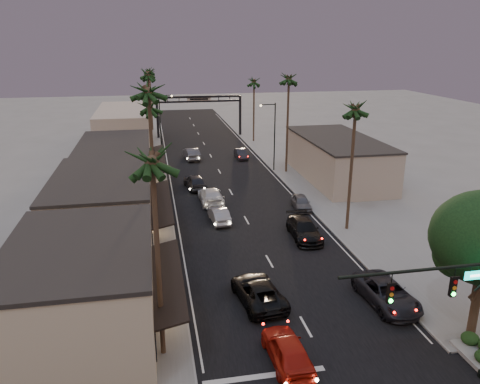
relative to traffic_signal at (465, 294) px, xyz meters
name	(u,v)px	position (x,y,z in m)	size (l,w,h in m)	color
ground	(227,184)	(-5.69, 36.00, -5.08)	(200.00, 200.00, 0.00)	slate
road	(220,173)	(-5.69, 41.00, -5.08)	(14.00, 120.00, 0.02)	black
sidewalk_left	(147,163)	(-15.19, 48.00, -5.02)	(5.00, 92.00, 0.12)	slate
sidewalk_right	(277,157)	(3.81, 48.00, -5.02)	(5.00, 92.00, 0.12)	slate
storefront_near	(83,291)	(-18.69, 8.00, -2.33)	(8.00, 12.00, 5.50)	beige
storefront_mid	(104,209)	(-18.69, 22.00, -2.33)	(8.00, 14.00, 5.50)	tan
storefront_far	(115,165)	(-18.69, 38.00, -2.58)	(8.00, 16.00, 5.00)	beige
storefront_dist	(124,127)	(-18.69, 61.00, -2.08)	(8.00, 20.00, 6.00)	tan
building_right	(337,159)	(8.31, 36.00, -2.58)	(8.00, 18.00, 5.00)	tan
traffic_signal	(465,294)	(0.00, 0.00, 0.00)	(8.51, 0.22, 7.80)	black
arch	(199,106)	(-5.69, 66.00, 0.45)	(15.20, 0.40, 7.27)	black
streetlight_right	(273,131)	(1.23, 41.00, 0.25)	(2.13, 0.30, 9.00)	black
streetlight_left	(162,119)	(-12.61, 54.00, 0.25)	(2.13, 0.30, 9.00)	black
palm_la	(152,153)	(-14.29, 5.00, 6.36)	(3.20, 3.20, 13.20)	#38281C
palm_lb	(148,87)	(-14.29, 18.00, 8.30)	(3.20, 3.20, 15.20)	#38281C
palm_lc	(149,103)	(-14.29, 32.00, 5.39)	(3.20, 3.20, 12.20)	#38281C
palm_ld	(148,72)	(-14.29, 51.00, 7.33)	(3.20, 3.20, 14.20)	#38281C
palm_ra	(356,104)	(2.91, 20.00, 6.36)	(3.20, 3.20, 13.20)	#38281C
palm_rb	(289,76)	(2.91, 40.00, 7.33)	(3.20, 3.20, 14.20)	#38281C
palm_rc	(254,79)	(2.91, 60.00, 5.39)	(3.20, 3.20, 12.20)	#38281C
palm_far	(149,69)	(-13.99, 74.00, 6.36)	(3.20, 3.20, 13.20)	#38281C
oncoming_red	(287,350)	(-7.76, 3.00, -4.27)	(1.92, 4.77, 1.63)	#9E160B
oncoming_pickup	(258,291)	(-7.91, 9.33, -4.30)	(2.60, 5.63, 1.56)	black
oncoming_silver	(219,215)	(-8.36, 24.08, -4.37)	(1.50, 4.31, 1.42)	gray
oncoming_white	(211,196)	(-8.42, 29.58, -4.25)	(2.33, 5.74, 1.66)	silver
oncoming_dgrey	(195,182)	(-9.59, 35.08, -4.24)	(1.99, 4.94, 1.68)	black
oncoming_grey_far	(191,154)	(-8.71, 49.30, -4.23)	(1.80, 5.17, 1.70)	#444449
curbside_near	(386,293)	(0.33, 7.52, -4.29)	(2.63, 5.70, 1.58)	black
curbside_black	(304,229)	(-1.57, 18.92, -4.27)	(2.29, 5.62, 1.63)	black
curbside_grey	(301,202)	(0.51, 26.18, -4.39)	(1.63, 4.06, 1.38)	#4D4E52
curbside_far	(241,154)	(-1.51, 48.49, -4.39)	(1.46, 4.18, 1.38)	black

